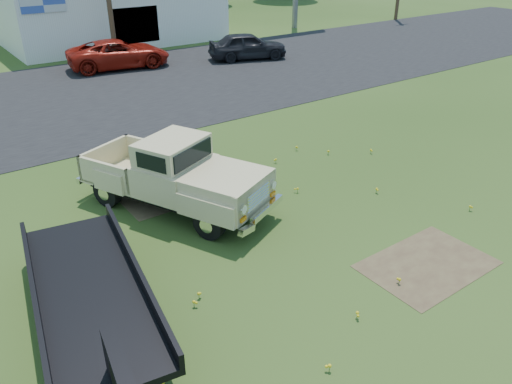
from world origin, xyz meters
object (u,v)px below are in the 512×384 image
Objects in this scene: flatbed_trailer at (88,286)px; dark_sedan at (248,46)px; red_pickup at (119,54)px; vintage_pickup_truck at (174,174)px.

dark_sedan is (15.68, 17.08, -0.02)m from flatbed_trailer.
flatbed_trailer is at bearing 164.97° from red_pickup.
dark_sedan is (12.21, 13.97, -0.23)m from vintage_pickup_truck.
dark_sedan is at bearing 56.64° from flatbed_trailer.
flatbed_trailer is 1.28× the size of dark_sedan.
vintage_pickup_truck is 1.00× the size of red_pickup.
flatbed_trailer is 23.19m from dark_sedan.
vintage_pickup_truck is at bearing 51.05° from flatbed_trailer.
vintage_pickup_truck is 18.55m from dark_sedan.
flatbed_trailer reaches higher than red_pickup.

